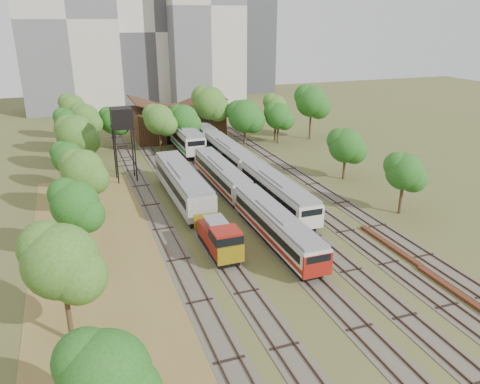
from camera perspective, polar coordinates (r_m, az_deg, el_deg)
name	(u,v)px	position (r m, az deg, el deg)	size (l,w,h in m)	color
ground	(352,294)	(40.14, 13.46, -11.98)	(240.00, 240.00, 0.00)	#475123
dry_grass_patch	(115,285)	(41.52, -14.94, -10.91)	(14.00, 60.00, 0.04)	brown
tracks	(239,194)	(59.95, -0.11, -0.19)	(24.60, 80.00, 0.19)	#4C473D
railcar_red_set	(245,197)	(54.02, 0.59, -0.58)	(2.74, 34.58, 3.38)	black
railcar_green_set	(229,154)	(70.76, -1.36, 4.63)	(2.91, 52.07, 3.59)	black
railcar_rear	(184,137)	(80.68, -6.83, 6.66)	(3.30, 16.08, 4.09)	black
shunter_locomotive	(220,239)	(44.27, -2.45, -5.80)	(2.55, 8.10, 3.34)	black
old_grey_coach	(182,184)	(57.27, -7.03, 0.98)	(3.29, 18.00, 4.08)	black
water_tower	(122,120)	(64.94, -14.22, 8.54)	(2.90, 2.90, 10.05)	black
rail_pile_near	(457,293)	(42.75, 24.97, -11.10)	(0.59, 8.89, 0.30)	#552A18
rail_pile_far	(390,245)	(48.67, 17.77, -6.18)	(0.57, 9.14, 0.30)	#552A18
maintenance_shed	(177,122)	(89.63, -7.67, 8.50)	(16.45, 11.55, 7.58)	#371E14
tree_band_left	(74,163)	(56.85, -19.53, 3.37)	(7.56, 75.04, 8.79)	#382616
tree_band_far	(212,112)	(82.28, -3.43, 9.74)	(44.51, 10.30, 9.94)	#382616
tree_band_right	(328,138)	(69.30, 10.64, 6.51)	(5.03, 38.86, 7.25)	#382616
tower_left	(66,19)	(122.73, -20.48, 19.15)	(22.00, 16.00, 42.00)	#B9B3A2
tower_centre	(149,31)	(129.62, -11.05, 18.67)	(20.00, 18.00, 36.00)	beige
tower_right	(202,6)	(124.46, -4.71, 21.66)	(18.00, 16.00, 48.00)	#B9B3A2
tower_far_right	(250,44)	(148.07, 1.24, 17.64)	(12.00, 12.00, 28.00)	#3C3F44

